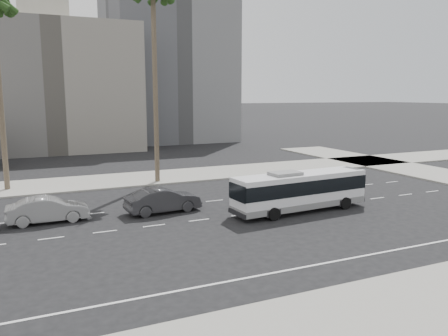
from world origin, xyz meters
TOP-DOWN VIEW (x-y plane):
  - ground at (0.00, 0.00)m, footprint 700.00×700.00m
  - sidewalk_north at (0.00, 15.50)m, footprint 120.00×7.00m
  - midrise_beige_west at (-12.00, 45.00)m, footprint 24.00×18.00m
  - midrise_gray_center at (8.00, 52.00)m, footprint 20.00×20.00m
  - civic_tower at (-2.00, 250.00)m, footprint 42.00×42.00m
  - highrise_right at (45.00, 230.00)m, footprint 26.00×26.00m
  - highrise_far at (70.00, 260.00)m, footprint 22.00×22.00m
  - city_bus at (1.25, -0.75)m, footprint 10.23×2.96m
  - car_a at (-7.54, 2.92)m, footprint 2.26×5.32m
  - car_b at (-14.92, 3.59)m, footprint 1.80×5.00m

SIDE VIEW (x-z plane):
  - ground at x=0.00m, z-range 0.00..0.00m
  - sidewalk_north at x=0.00m, z-range 0.00..0.15m
  - car_b at x=-14.92m, z-range 0.00..1.64m
  - car_a at x=-7.54m, z-range 0.00..1.71m
  - city_bus at x=1.25m, z-range 0.07..2.97m
  - midrise_beige_west at x=-12.00m, z-range 0.00..18.00m
  - midrise_gray_center at x=8.00m, z-range 0.00..26.00m
  - highrise_far at x=70.00m, z-range 0.00..60.00m
  - highrise_right at x=45.00m, z-range 0.00..70.00m
  - civic_tower at x=-2.00m, z-range -25.67..103.33m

